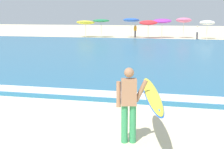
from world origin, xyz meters
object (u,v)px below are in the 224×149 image
object	(u,v)px
beach_umbrella_6	(207,23)
beachgoer_near_row_left	(197,32)
surfer_with_board	(141,98)
beach_umbrella_0	(86,22)
beach_umbrella_1	(101,21)
beach_umbrella_4	(162,21)
beach_umbrella_3	(148,23)
beach_umbrella_5	(184,20)
beachgoer_near_row_mid	(135,31)
beach_umbrella_2	(131,20)

from	to	relation	value
beach_umbrella_6	beachgoer_near_row_left	distance (m)	2.05
surfer_with_board	beachgoer_near_row_left	world-z (taller)	surfer_with_board
beach_umbrella_0	beach_umbrella_1	size ratio (longest dim) A/B	1.02
beach_umbrella_4	beachgoer_near_row_left	world-z (taller)	beach_umbrella_4
beach_umbrella_3	beach_umbrella_6	bearing A→B (deg)	4.95
beach_umbrella_0	beachgoer_near_row_left	bearing A→B (deg)	-3.46
surfer_with_board	beach_umbrella_4	bearing A→B (deg)	94.80
beach_umbrella_5	beach_umbrella_6	distance (m)	2.81
beach_umbrella_1	surfer_with_board	bearing A→B (deg)	-72.99
beach_umbrella_0	beachgoer_near_row_mid	xyz separation A→B (m)	(6.12, 0.87, -0.98)
beach_umbrella_2	beachgoer_near_row_mid	world-z (taller)	beach_umbrella_2
beach_umbrella_2	beach_umbrella_6	world-z (taller)	beach_umbrella_2
beach_umbrella_2	beach_umbrella_4	xyz separation A→B (m)	(3.70, 0.45, -0.10)
beach_umbrella_6	beachgoer_near_row_mid	world-z (taller)	beach_umbrella_6
beach_umbrella_2	beach_umbrella_4	bearing A→B (deg)	6.85
surfer_with_board	beach_umbrella_4	xyz separation A→B (m)	(-2.90, 34.48, 1.00)
beachgoer_near_row_left	beach_umbrella_6	bearing A→B (deg)	51.82
beach_umbrella_1	beach_umbrella_4	size ratio (longest dim) A/B	0.95
beach_umbrella_4	beach_umbrella_5	xyz separation A→B (m)	(2.54, 0.35, 0.11)
beach_umbrella_0	beach_umbrella_5	bearing A→B (deg)	6.16
beachgoer_near_row_mid	beach_umbrella_0	bearing A→B (deg)	-171.92
beach_umbrella_3	beach_umbrella_6	size ratio (longest dim) A/B	1.03
beach_umbrella_5	beachgoer_near_row_left	size ratio (longest dim) A/B	1.60
beach_umbrella_4	beach_umbrella_6	distance (m)	5.26
surfer_with_board	beachgoer_near_row_left	size ratio (longest dim) A/B	1.80
beach_umbrella_0	beach_umbrella_2	bearing A→B (deg)	4.92
beach_umbrella_1	beachgoer_near_row_left	bearing A→B (deg)	-4.30
surfer_with_board	beach_umbrella_1	bearing A→B (deg)	107.01
surfer_with_board	beach_umbrella_4	size ratio (longest dim) A/B	1.20
surfer_with_board	beach_umbrella_0	size ratio (longest dim) A/B	1.23
beach_umbrella_6	beachgoer_near_row_mid	distance (m)	8.58
beach_umbrella_1	beach_umbrella_3	size ratio (longest dim) A/B	1.02
beach_umbrella_3	beachgoer_near_row_mid	distance (m)	2.18
beach_umbrella_4	beach_umbrella_6	world-z (taller)	beach_umbrella_4
beach_umbrella_0	beach_umbrella_2	world-z (taller)	beach_umbrella_2
surfer_with_board	beach_umbrella_4	world-z (taller)	beach_umbrella_4
beach_umbrella_1	beachgoer_near_row_left	world-z (taller)	beach_umbrella_1
beachgoer_near_row_mid	beach_umbrella_6	bearing A→B (deg)	-1.99
surfer_with_board	beach_umbrella_0	world-z (taller)	beach_umbrella_0
surfer_with_board	beach_umbrella_1	size ratio (longest dim) A/B	1.26
beach_umbrella_1	beachgoer_near_row_mid	size ratio (longest dim) A/B	1.43
beach_umbrella_2	beach_umbrella_3	bearing A→B (deg)	-13.06
beach_umbrella_4	beachgoer_near_row_left	size ratio (longest dim) A/B	1.50
beach_umbrella_3	beach_umbrella_6	world-z (taller)	beach_umbrella_3
beach_umbrella_2	beach_umbrella_0	bearing A→B (deg)	-175.08
surfer_with_board	beach_umbrella_2	size ratio (longest dim) A/B	1.16
beach_umbrella_1	beachgoer_near_row_left	xyz separation A→B (m)	(11.53, -0.87, -1.21)
beach_umbrella_2	beach_umbrella_5	bearing A→B (deg)	7.29
beach_umbrella_0	beach_umbrella_1	bearing A→B (deg)	1.40
beach_umbrella_3	surfer_with_board	bearing A→B (deg)	-82.47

